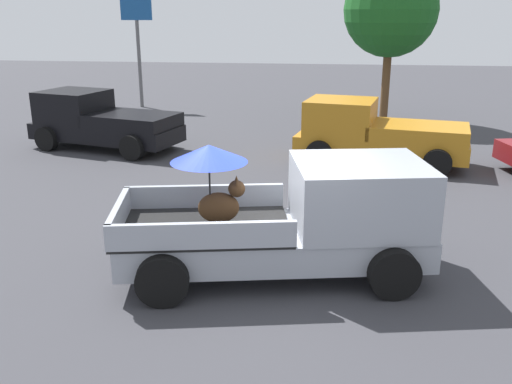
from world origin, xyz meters
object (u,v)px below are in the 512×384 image
at_px(pickup_truck_main, 300,218).
at_px(pickup_truck_far, 374,133).
at_px(motel_sign, 137,32).
at_px(pickup_truck_red, 100,121).

xyz_separation_m(pickup_truck_main, pickup_truck_far, (1.73, 7.43, -0.09)).
bearing_deg(pickup_truck_far, motel_sign, -30.43).
distance_m(pickup_truck_far, motel_sign, 13.54).
xyz_separation_m(pickup_truck_red, motel_sign, (-1.38, 8.12, 2.49)).
distance_m(pickup_truck_main, pickup_truck_red, 10.64).
height_order(pickup_truck_red, pickup_truck_far, same).
xyz_separation_m(pickup_truck_main, motel_sign, (-8.20, 16.29, 2.40)).
bearing_deg(motel_sign, pickup_truck_far, -41.73).
relative_size(pickup_truck_main, pickup_truck_red, 1.04).
height_order(pickup_truck_red, motel_sign, motel_sign).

